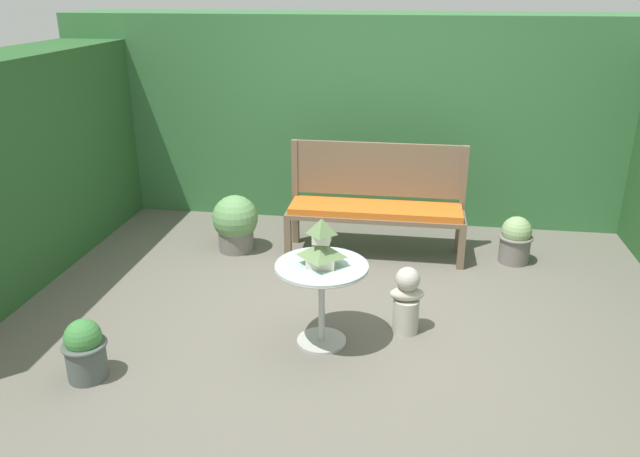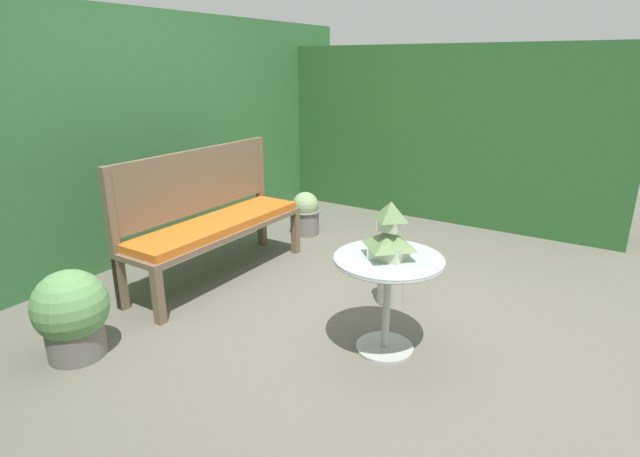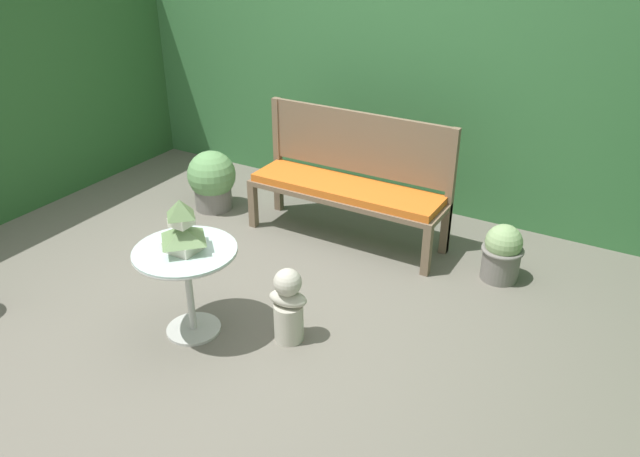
% 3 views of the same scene
% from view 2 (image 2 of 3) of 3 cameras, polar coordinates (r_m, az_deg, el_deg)
% --- Properties ---
extents(ground, '(30.00, 30.00, 0.00)m').
position_cam_2_polar(ground, '(3.39, 1.11, -10.43)').
color(ground, '#666056').
extents(foliage_hedge_back, '(6.40, 1.02, 2.06)m').
position_cam_2_polar(foliage_hedge_back, '(4.81, -25.42, 9.48)').
color(foliage_hedge_back, '#38703D').
rests_on(foliage_hedge_back, ground).
extents(foliage_hedge_right, '(0.70, 3.59, 1.81)m').
position_cam_2_polar(foliage_hedge_right, '(5.70, 14.92, 10.51)').
color(foliage_hedge_right, '#285628').
rests_on(foliage_hedge_right, ground).
extents(garden_bench, '(1.60, 0.44, 0.48)m').
position_cam_2_polar(garden_bench, '(3.96, -11.61, -0.03)').
color(garden_bench, brown).
rests_on(garden_bench, ground).
extents(bench_backrest, '(1.60, 0.06, 1.00)m').
position_cam_2_polar(bench_backrest, '(4.01, -13.96, 4.58)').
color(bench_backrest, brown).
rests_on(bench_backrest, ground).
extents(patio_table, '(0.63, 0.63, 0.59)m').
position_cam_2_polar(patio_table, '(2.89, 7.75, -5.65)').
color(patio_table, '#B7B7B2').
rests_on(patio_table, ground).
extents(pagoda_birdhouse, '(0.25, 0.25, 0.33)m').
position_cam_2_polar(pagoda_birdhouse, '(2.79, 7.99, -0.65)').
color(pagoda_birdhouse, silver).
rests_on(pagoda_birdhouse, patio_table).
extents(garden_bust, '(0.26, 0.18, 0.50)m').
position_cam_2_polar(garden_bust, '(3.54, 8.12, -4.82)').
color(garden_bust, '#B7B2A3').
rests_on(garden_bust, ground).
extents(potted_plant_bench_left, '(0.30, 0.30, 0.43)m').
position_cam_2_polar(potted_plant_bench_left, '(4.95, -1.68, 1.76)').
color(potted_plant_bench_left, slate).
rests_on(potted_plant_bench_left, ground).
extents(potted_plant_patio_mid, '(0.42, 0.42, 0.53)m').
position_cam_2_polar(potted_plant_patio_mid, '(3.23, -26.50, -8.74)').
color(potted_plant_patio_mid, slate).
rests_on(potted_plant_patio_mid, ground).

